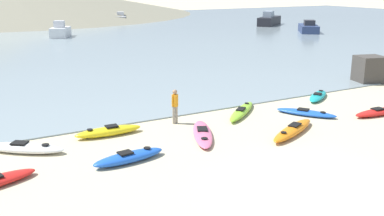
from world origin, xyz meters
The scene contains 17 objects.
ground_plane centered at (0.00, 0.00, 0.00)m, with size 400.00×400.00×0.00m, color #C6B793.
bay_water centered at (0.00, 43.90, 0.03)m, with size 160.00×70.00×0.06m, color gray.
kayak_on_sand_0 centered at (5.07, 6.22, 0.12)m, with size 2.10×2.71×0.29m.
kayak_on_sand_2 centered at (-7.11, 7.68, 0.17)m, with size 2.87×2.46×0.37m.
kayak_on_sand_3 centered at (-3.84, 7.94, 0.18)m, with size 2.73×0.76×0.41m.
kayak_on_sand_4 centered at (-0.60, 6.00, 0.12)m, with size 2.14×3.34×0.29m.
kayak_on_sand_5 centered at (2.58, 7.82, 0.14)m, with size 3.05×2.70×0.33m.
kayak_on_sand_6 centered at (7.79, 8.24, 0.14)m, with size 2.59×2.06×0.31m.
kayak_on_sand_7 centered at (2.76, 4.50, 0.16)m, with size 3.39×2.11×0.37m.
kayak_on_sand_8 centered at (-4.13, 4.98, 0.17)m, with size 2.69×1.00×0.39m.
kayak_on_sand_9 centered at (8.10, 4.61, 0.15)m, with size 3.01×0.80×0.34m.
person_near_waterline centered at (-0.78, 8.06, 0.87)m, with size 0.31×0.26×1.52m.
moored_boat_0 centered at (15.51, 58.31, 0.56)m, with size 3.08×4.10×1.43m.
moored_boat_1 centered at (2.47, 42.18, 0.69)m, with size 2.92×3.50×1.80m.
moored_boat_2 centered at (29.80, 32.34, 0.59)m, with size 4.38×4.92×1.50m.
moored_boat_3 centered at (31.60, 42.14, 0.75)m, with size 5.88×5.13×1.97m.
shoreline_rock centered at (13.37, 9.68, 0.81)m, with size 1.41×1.59×1.62m, color #423D38.
Camera 1 is at (-9.23, -8.55, 5.94)m, focal length 42.00 mm.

